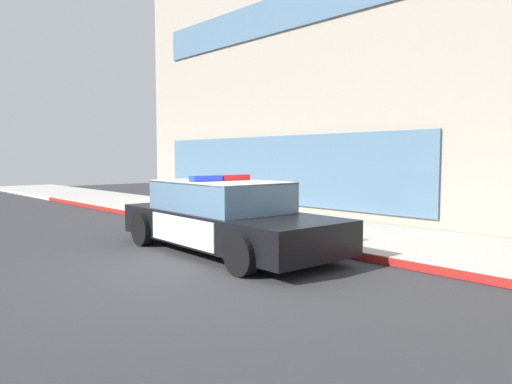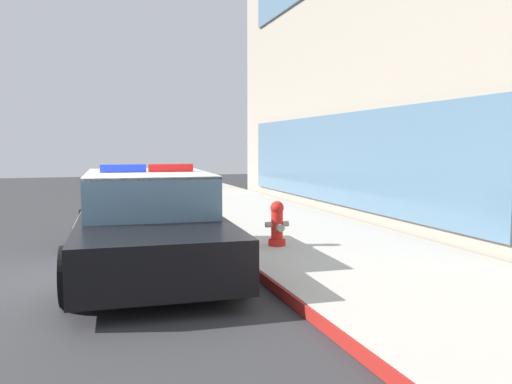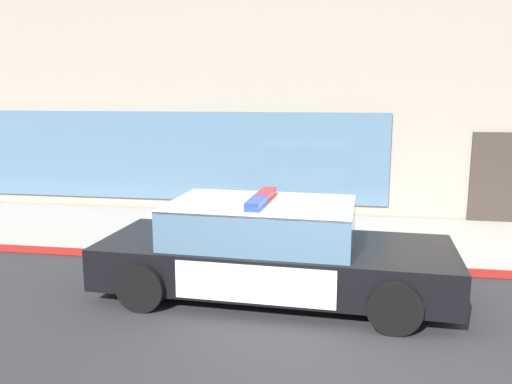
{
  "view_description": "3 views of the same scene",
  "coord_description": "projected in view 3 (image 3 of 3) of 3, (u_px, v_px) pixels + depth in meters",
  "views": [
    {
      "loc": [
        6.19,
        -4.51,
        1.85
      ],
      "look_at": [
        -0.72,
        1.84,
        1.15
      ],
      "focal_mm": 33.08,
      "sensor_mm": 36.0,
      "label": 1
    },
    {
      "loc": [
        6.62,
        0.41,
        1.77
      ],
      "look_at": [
        -1.43,
        3.03,
        1.0
      ],
      "focal_mm": 36.07,
      "sensor_mm": 36.0,
      "label": 2
    },
    {
      "loc": [
        0.07,
        -6.11,
        2.92
      ],
      "look_at": [
        -1.39,
        2.55,
        1.28
      ],
      "focal_mm": 37.13,
      "sensor_mm": 36.0,
      "label": 3
    }
  ],
  "objects": [
    {
      "name": "storefront_building",
      "position": [
        276.0,
        50.0,
        17.29
      ],
      "size": [
        18.42,
        11.34,
        8.61
      ],
      "color": "gray",
      "rests_on": "ground"
    },
    {
      "name": "ground",
      "position": [
        333.0,
        336.0,
        6.48
      ],
      "size": [
        48.0,
        48.0,
        0.0
      ],
      "primitive_type": "plane",
      "color": "#303033"
    },
    {
      "name": "police_cruiser",
      "position": [
        271.0,
        250.0,
        7.69
      ],
      "size": [
        5.13,
        2.31,
        1.49
      ],
      "rotation": [
        0.0,
        0.0,
        -0.05
      ],
      "color": "black",
      "rests_on": "ground"
    },
    {
      "name": "fire_hydrant",
      "position": [
        278.0,
        227.0,
        9.75
      ],
      "size": [
        0.34,
        0.39,
        0.73
      ],
      "color": "red",
      "rests_on": "sidewalk"
    },
    {
      "name": "curb_red_paint",
      "position": [
        337.0,
        266.0,
        8.87
      ],
      "size": [
        28.8,
        0.04,
        0.14
      ],
      "primitive_type": "cube",
      "color": "maroon",
      "rests_on": "ground"
    },
    {
      "name": "sidewalk",
      "position": [
        339.0,
        238.0,
        10.54
      ],
      "size": [
        48.0,
        3.42,
        0.15
      ],
      "primitive_type": "cube",
      "color": "#B2ADA3",
      "rests_on": "ground"
    }
  ]
}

